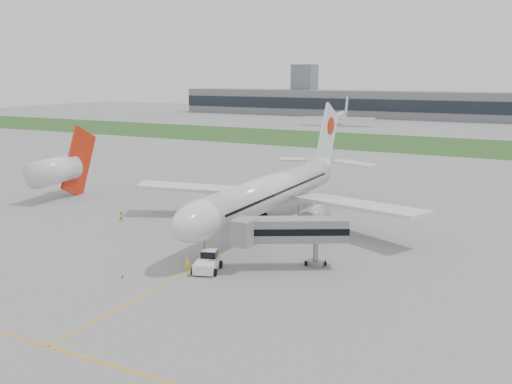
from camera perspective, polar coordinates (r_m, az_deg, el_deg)
The scene contains 14 objects.
ground at distance 83.95m, azimuth 0.35°, elevation -4.14°, with size 600.00×600.00×0.00m, color gray.
apron_markings at distance 79.71m, azimuth -1.29°, elevation -5.01°, with size 70.00×70.00×0.04m, color orange, non-canonical shape.
grass_strip at distance 196.73m, azimuth 16.52°, elevation 4.57°, with size 600.00×50.00×0.02m, color #22461A.
terminal_building at distance 304.42m, azimuth 20.66°, elevation 8.01°, with size 320.00×22.30×14.00m.
control_tower at distance 330.06m, azimuth 4.82°, elevation 7.73°, with size 12.00×12.00×56.00m, color gray, non-canonical shape.
airliner at distance 86.85m, azimuth 1.82°, elevation 0.24°, with size 48.13×53.95×17.88m.
pushback_tug at distance 68.48m, azimuth -4.85°, elevation -6.99°, with size 4.00×4.92×2.24m.
jet_bridge at distance 68.20m, azimuth 3.12°, elevation -3.87°, with size 12.67×9.51×6.27m.
safety_cone_left at distance 67.74m, azimuth -13.21°, elevation -8.18°, with size 0.37×0.37×0.51m, color #EA3A0C.
safety_cone_right at distance 66.89m, azimuth -4.10°, elevation -8.15°, with size 0.37×0.37×0.51m, color #EA3A0C.
ground_crew_near at distance 68.43m, azimuth -6.85°, elevation -7.22°, with size 0.61×0.40×1.67m, color #F4FF2A.
ground_crew_far at distance 93.02m, azimuth -13.29°, elevation -2.35°, with size 0.79×0.62×1.63m, color #A9EC27.
neighbor_aircraft at distance 111.68m, azimuth -19.20°, elevation 2.13°, with size 6.12×17.35×14.05m.
distant_aircraft_left at distance 259.95m, azimuth 8.21°, elevation 6.57°, with size 32.43×28.62×12.40m, color silver, non-canonical shape.
Camera 1 is at (36.73, -71.90, 23.01)m, focal length 40.00 mm.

